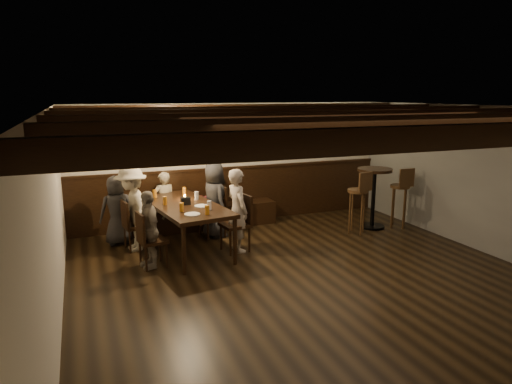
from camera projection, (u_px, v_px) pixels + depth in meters
name	position (u px, v px, depth m)	size (l,w,h in m)	color
room	(242.00, 182.00, 7.98)	(7.00, 7.00, 7.00)	black
dining_table	(185.00, 208.00, 7.54)	(1.27, 2.25, 0.80)	black
chair_left_near	(136.00, 234.00, 7.67)	(0.44, 0.44, 0.86)	black
chair_left_far	(152.00, 250.00, 6.90)	(0.44, 0.44, 0.86)	black
chair_right_near	(213.00, 221.00, 8.36)	(0.48, 0.48, 0.93)	black
chair_right_far	(236.00, 234.00, 7.60)	(0.49, 0.49, 0.95)	black
person_bench_left	(117.00, 210.00, 7.89)	(0.59, 0.39, 1.21)	#2B2B2E
person_bench_centre	(164.00, 203.00, 8.46)	(0.43, 0.28, 1.18)	gray
person_bench_right	(212.00, 199.00, 8.77)	(0.58, 0.46, 1.20)	#5A1F25
person_left_near	(132.00, 209.00, 7.55)	(0.92, 0.53, 1.43)	#B8B19C
person_left_far	(149.00, 229.00, 6.82)	(0.69, 0.29, 1.18)	gray
person_right_near	(215.00, 200.00, 8.29)	(0.67, 0.44, 1.38)	#29292C
person_right_far	(238.00, 210.00, 7.53)	(0.51, 0.33, 1.39)	#AA9E90
pint_a	(155.00, 194.00, 7.96)	(0.07, 0.07, 0.14)	#BF7219
pint_b	(184.00, 191.00, 8.18)	(0.07, 0.07, 0.14)	#BF7219
pint_c	(165.00, 201.00, 7.45)	(0.07, 0.07, 0.14)	#BF7219
pint_d	(197.00, 196.00, 7.82)	(0.07, 0.07, 0.14)	silver
pint_e	(182.00, 207.00, 7.02)	(0.07, 0.07, 0.14)	#BF7219
pint_f	(209.00, 205.00, 7.14)	(0.07, 0.07, 0.14)	silver
pint_g	(207.00, 210.00, 6.85)	(0.07, 0.07, 0.14)	#BF7219
plate_near	(192.00, 214.00, 6.85)	(0.24, 0.24, 0.01)	white
plate_far	(202.00, 206.00, 7.35)	(0.24, 0.24, 0.01)	white
condiment_caddy	(186.00, 201.00, 7.47)	(0.15, 0.10, 0.12)	black
candle	(185.00, 198.00, 7.83)	(0.05, 0.05, 0.05)	beige
high_top_table	(374.00, 189.00, 8.82)	(0.66, 0.66, 1.17)	black
bar_stool_left	(357.00, 210.00, 8.53)	(0.39, 0.41, 1.19)	#3B2513
bar_stool_right	(399.00, 205.00, 8.93)	(0.38, 0.38, 1.19)	#3B2513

